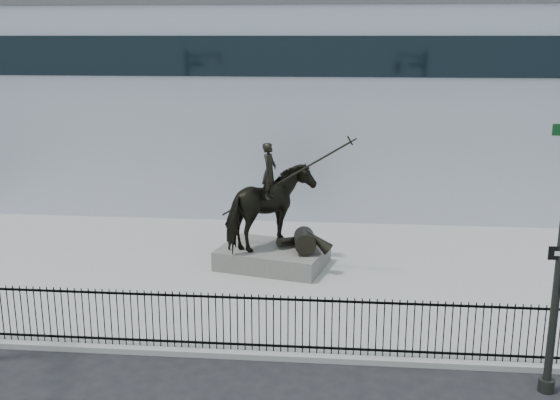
{
  "coord_description": "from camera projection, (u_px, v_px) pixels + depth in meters",
  "views": [
    {
      "loc": [
        2.26,
        -13.6,
        7.81
      ],
      "look_at": [
        0.42,
        6.0,
        2.85
      ],
      "focal_mm": 42.0,
      "sensor_mm": 36.0,
      "label": 1
    }
  ],
  "objects": [
    {
      "name": "statue_plinth",
      "position": [
        273.0,
        257.0,
        22.32
      ],
      "size": [
        3.96,
        3.16,
        0.65
      ],
      "primitive_type": "cube",
      "rotation": [
        0.0,
        0.0,
        -0.24
      ],
      "color": "#4F4D48",
      "rests_on": "plaza"
    },
    {
      "name": "picket_fence",
      "position": [
        245.0,
        322.0,
        16.23
      ],
      "size": [
        22.1,
        0.1,
        1.5
      ],
      "color": "black",
      "rests_on": "plaza"
    },
    {
      "name": "equestrian_statue",
      "position": [
        274.0,
        209.0,
        21.89
      ],
      "size": [
        4.35,
        3.24,
        3.78
      ],
      "rotation": [
        0.0,
        0.0,
        -0.24
      ],
      "color": "black",
      "rests_on": "statue_plinth"
    },
    {
      "name": "building",
      "position": [
        297.0,
        102.0,
        33.45
      ],
      "size": [
        44.0,
        14.0,
        9.0
      ],
      "primitive_type": "cube",
      "color": "silver",
      "rests_on": "ground"
    },
    {
      "name": "ground",
      "position": [
        238.0,
        381.0,
        15.24
      ],
      "size": [
        120.0,
        120.0,
        0.0
      ],
      "primitive_type": "plane",
      "color": "black",
      "rests_on": "ground"
    },
    {
      "name": "plaza",
      "position": [
        270.0,
        272.0,
        21.98
      ],
      "size": [
        30.0,
        12.0,
        0.15
      ],
      "primitive_type": "cube",
      "color": "gray",
      "rests_on": "ground"
    }
  ]
}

